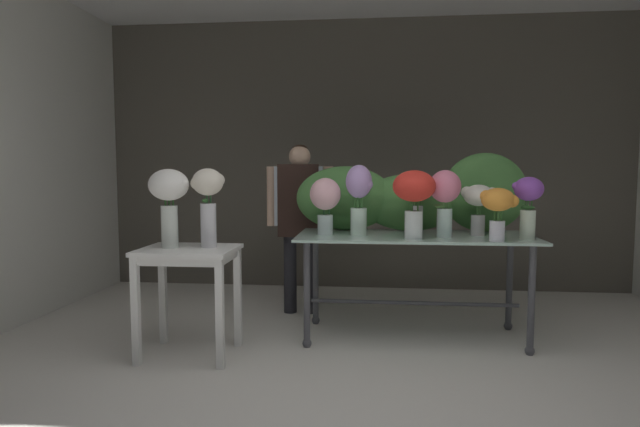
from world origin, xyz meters
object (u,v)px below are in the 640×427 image
vase_sunset_ranunculus (498,206)px  vase_violet_stock (528,200)px  florist (300,210)px  vase_rosy_tulips (445,195)px  vase_white_roses_tall (169,195)px  vase_lilac_freesia (359,194)px  vase_blush_anemones (326,200)px  side_table_white (189,264)px  vase_cream_lisianthus_tall (208,197)px  vase_scarlet_snapdragons (414,193)px  vase_peach_dahlias (417,199)px  display_table_glass (414,253)px  vase_ivory_hydrangea (478,201)px

vase_sunset_ranunculus → vase_violet_stock: vase_violet_stock is taller
florist → vase_rosy_tulips: size_ratio=3.09×
vase_violet_stock → vase_white_roses_tall: bearing=-171.9°
vase_rosy_tulips → vase_white_roses_tall: 2.02m
vase_rosy_tulips → vase_white_roses_tall: size_ratio=0.90×
florist → vase_lilac_freesia: florist is taller
vase_white_roses_tall → vase_blush_anemones: bearing=24.9°
side_table_white → vase_cream_lisianthus_tall: size_ratio=1.38×
vase_blush_anemones → vase_violet_stock: size_ratio=0.97×
side_table_white → vase_scarlet_snapdragons: 1.70m
vase_scarlet_snapdragons → vase_sunset_ranunculus: 0.60m
florist → vase_scarlet_snapdragons: florist is taller
vase_scarlet_snapdragons → vase_cream_lisianthus_tall: (-1.47, -0.25, -0.02)m
vase_peach_dahlias → display_table_glass: bearing=-105.7°
side_table_white → florist: size_ratio=0.50×
side_table_white → vase_peach_dahlias: size_ratio=1.72×
vase_cream_lisianthus_tall → vase_scarlet_snapdragons: bearing=9.7°
vase_blush_anemones → vase_lilac_freesia: (0.26, -0.01, 0.05)m
vase_peach_dahlias → vase_white_roses_tall: size_ratio=0.81×
display_table_glass → vase_blush_anemones: (-0.69, -0.05, 0.42)m
vase_lilac_freesia → vase_peach_dahlias: 0.48m
vase_ivory_hydrangea → vase_violet_stock: vase_violet_stock is taller
vase_white_roses_tall → vase_lilac_freesia: bearing=20.1°
vase_lilac_freesia → vase_peach_dahlias: (0.46, 0.14, -0.04)m
vase_violet_stock → vase_rosy_tulips: bearing=174.8°
vase_rosy_tulips → vase_sunset_ranunculus: size_ratio=1.33×
display_table_glass → florist: bearing=147.4°
vase_peach_dahlias → vase_violet_stock: (0.78, -0.27, 0.01)m
vase_blush_anemones → vase_violet_stock: 1.50m
vase_ivory_hydrangea → vase_rosy_tulips: bearing=-151.1°
florist → vase_white_roses_tall: bearing=-122.9°
vase_rosy_tulips → vase_scarlet_snapdragons: 0.26m
florist → vase_white_roses_tall: florist is taller
vase_scarlet_snapdragons → vase_peach_dahlias: bearing=80.8°
display_table_glass → vase_lilac_freesia: (-0.43, -0.06, 0.46)m
side_table_white → vase_scarlet_snapdragons: vase_scarlet_snapdragons is taller
vase_sunset_ranunculus → vase_white_roses_tall: 2.34m
vase_white_roses_tall → side_table_white: bearing=-0.0°
florist → vase_sunset_ranunculus: bearing=-31.2°
vase_rosy_tulips → vase_scarlet_snapdragons: size_ratio=1.00×
vase_lilac_freesia → vase_violet_stock: 1.24m
vase_rosy_tulips → vase_scarlet_snapdragons: bearing=-155.3°
vase_lilac_freesia → vase_violet_stock: bearing=-5.7°
vase_cream_lisianthus_tall → vase_peach_dahlias: bearing=20.7°
vase_scarlet_snapdragons → vase_lilac_freesia: vase_lilac_freesia is taller
display_table_glass → side_table_white: (-1.63, -0.55, -0.02)m
vase_sunset_ranunculus → vase_peach_dahlias: bearing=144.2°
vase_ivory_hydrangea → vase_cream_lisianthus_tall: vase_cream_lisianthus_tall is taller
vase_blush_anemones → vase_ivory_hydrangea: 1.18m
display_table_glass → vase_lilac_freesia: size_ratio=3.33×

